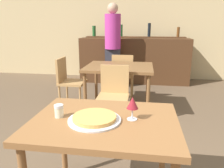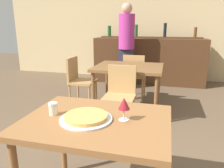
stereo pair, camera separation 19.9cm
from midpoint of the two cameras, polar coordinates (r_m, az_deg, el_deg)
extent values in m
cube|color=#D1B784|center=(5.82, 11.39, 15.17)|extent=(8.00, 0.05, 2.80)
cube|color=brown|center=(1.52, -0.31, -9.79)|extent=(1.00, 0.77, 0.04)
cylinder|color=brown|center=(2.10, -9.96, -14.08)|extent=(0.05, 0.05, 0.71)
cylinder|color=brown|center=(1.94, 15.49, -16.96)|extent=(0.05, 0.05, 0.71)
cube|color=brown|center=(3.40, 6.05, 4.33)|extent=(1.03, 0.86, 0.04)
cylinder|color=brown|center=(3.24, -3.14, -3.06)|extent=(0.05, 0.05, 0.72)
cylinder|color=brown|center=(3.10, 13.19, -4.30)|extent=(0.05, 0.05, 0.72)
cylinder|color=brown|center=(3.93, 0.13, 0.23)|extent=(0.05, 0.05, 0.72)
cylinder|color=brown|center=(3.81, 13.52, -0.66)|extent=(0.05, 0.05, 0.72)
cube|color=#4C2D19|center=(5.38, 10.59, 5.96)|extent=(2.60, 0.56, 1.07)
cube|color=#4C2D19|center=(5.46, 10.98, 11.89)|extent=(2.39, 0.24, 0.03)
cylinder|color=#1E5123|center=(5.61, 0.35, 13.68)|extent=(0.09, 0.09, 0.25)
cylinder|color=#1E5123|center=(5.49, 7.43, 13.68)|extent=(0.07, 0.07, 0.28)
cylinder|color=black|center=(5.44, 14.74, 13.49)|extent=(0.07, 0.07, 0.32)
cylinder|color=#5B3314|center=(5.48, 21.96, 12.44)|extent=(0.07, 0.07, 0.23)
cube|color=tan|center=(2.82, 3.81, -3.75)|extent=(0.40, 0.40, 0.04)
cube|color=tan|center=(2.93, 4.55, 1.24)|extent=(0.38, 0.04, 0.38)
cylinder|color=tan|center=(2.79, -0.42, -9.22)|extent=(0.03, 0.03, 0.44)
cylinder|color=tan|center=(2.73, 6.60, -9.90)|extent=(0.03, 0.03, 0.44)
cylinder|color=tan|center=(3.09, 1.21, -6.70)|extent=(0.03, 0.03, 0.44)
cylinder|color=tan|center=(3.04, 7.51, -7.24)|extent=(0.03, 0.03, 0.44)
cube|color=tan|center=(4.12, 7.37, 2.25)|extent=(0.40, 0.40, 0.04)
cube|color=tan|center=(3.90, 7.13, 4.67)|extent=(0.38, 0.04, 0.38)
cylinder|color=tan|center=(4.32, 9.78, -0.49)|extent=(0.03, 0.03, 0.44)
cylinder|color=tan|center=(4.36, 5.33, -0.19)|extent=(0.03, 0.03, 0.44)
cylinder|color=tan|center=(4.00, 9.36, -1.76)|extent=(0.03, 0.03, 0.44)
cylinder|color=tan|center=(4.04, 4.55, -1.43)|extent=(0.03, 0.03, 0.44)
cube|color=tan|center=(3.65, -6.05, 0.61)|extent=(0.40, 0.40, 0.04)
cube|color=tan|center=(3.67, -8.81, 3.94)|extent=(0.04, 0.38, 0.38)
cylinder|color=tan|center=(3.51, -4.30, -4.02)|extent=(0.03, 0.03, 0.44)
cylinder|color=tan|center=(3.82, -2.67, -2.40)|extent=(0.03, 0.03, 0.44)
cylinder|color=tan|center=(3.63, -9.40, -3.53)|extent=(0.03, 0.03, 0.44)
cylinder|color=tan|center=(3.93, -7.42, -2.00)|extent=(0.03, 0.03, 0.44)
cylinder|color=silver|center=(1.49, -2.98, -9.19)|extent=(0.36, 0.36, 0.01)
cylinder|color=gold|center=(1.49, -2.99, -8.55)|extent=(0.29, 0.29, 0.02)
cylinder|color=beige|center=(1.59, -11.65, -6.75)|extent=(0.06, 0.06, 0.07)
cylinder|color=silver|center=(1.58, -11.74, -5.23)|extent=(0.06, 0.06, 0.02)
cube|color=#2D2D38|center=(4.88, 4.86, 4.05)|extent=(0.32, 0.18, 0.87)
cylinder|color=#B2338C|center=(4.79, 5.08, 13.45)|extent=(0.34, 0.34, 0.72)
sphere|color=tan|center=(4.80, 5.21, 19.13)|extent=(0.22, 0.22, 0.22)
cylinder|color=silver|center=(1.50, 6.94, -9.31)|extent=(0.07, 0.07, 0.00)
cylinder|color=silver|center=(1.49, 6.99, -7.92)|extent=(0.01, 0.01, 0.07)
cone|color=maroon|center=(1.46, 7.09, -5.12)|extent=(0.08, 0.08, 0.08)
camera|label=1|loc=(0.10, -87.14, 0.78)|focal=35.00mm
camera|label=2|loc=(0.10, 92.86, -0.78)|focal=35.00mm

